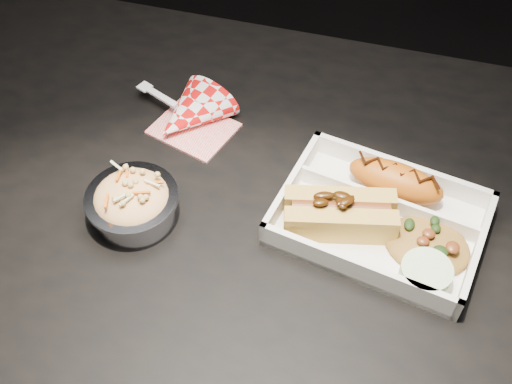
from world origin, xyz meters
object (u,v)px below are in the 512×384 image
hotdog (340,213)px  foil_coleslaw_cup (132,202)px  fried_pastry (396,181)px  dining_table (269,259)px  napkin_fork (189,115)px  food_tray (379,221)px

hotdog → foil_coleslaw_cup: size_ratio=1.26×
fried_pastry → hotdog: bearing=-128.9°
dining_table → napkin_fork: (-0.16, 0.14, 0.11)m
hotdog → food_tray: bearing=7.4°
hotdog → foil_coleslaw_cup: (-0.25, -0.05, -0.00)m
food_tray → fried_pastry: (0.01, 0.05, 0.02)m
fried_pastry → food_tray: bearing=-100.2°
dining_table → hotdog: 0.15m
dining_table → food_tray: food_tray is taller
dining_table → napkin_fork: bearing=138.9°
dining_table → food_tray: size_ratio=4.32×
dining_table → food_tray: (0.14, 0.03, 0.10)m
foil_coleslaw_cup → dining_table: bearing=14.0°
food_tray → hotdog: hotdog is taller
hotdog → napkin_fork: napkin_fork is taller
food_tray → napkin_fork: bearing=169.6°
dining_table → fried_pastry: fried_pastry is taller
foil_coleslaw_cup → hotdog: bearing=11.5°
hotdog → fried_pastry: bearing=37.9°
napkin_fork → hotdog: bearing=-4.1°
hotdog → napkin_fork: 0.28m
fried_pastry → foil_coleslaw_cup: bearing=-158.3°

